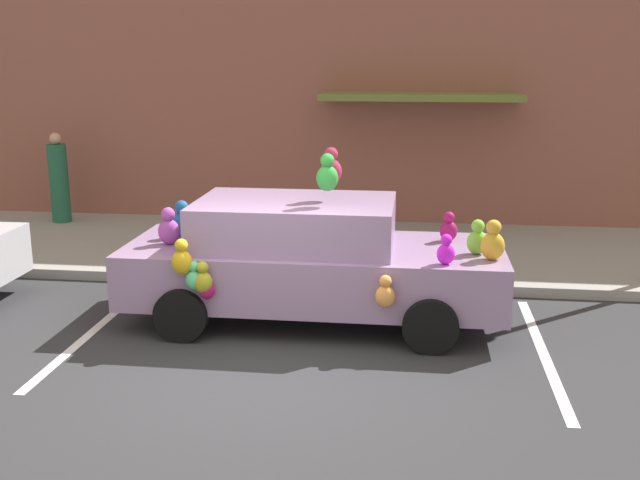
% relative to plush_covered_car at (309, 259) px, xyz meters
% --- Properties ---
extents(ground_plane, '(60.00, 60.00, 0.00)m').
position_rel_plush_covered_car_xyz_m(ground_plane, '(-0.38, -1.75, -0.80)').
color(ground_plane, '#2D2D30').
extents(sidewalk, '(24.00, 4.00, 0.15)m').
position_rel_plush_covered_car_xyz_m(sidewalk, '(-0.38, 3.25, -0.73)').
color(sidewalk, gray).
rests_on(sidewalk, ground).
extents(storefront_building, '(24.00, 1.25, 6.40)m').
position_rel_plush_covered_car_xyz_m(storefront_building, '(-0.36, 5.40, 2.39)').
color(storefront_building, brown).
rests_on(storefront_building, ground).
extents(parking_stripe_front, '(0.12, 3.60, 0.01)m').
position_rel_plush_covered_car_xyz_m(parking_stripe_front, '(2.80, -0.75, -0.80)').
color(parking_stripe_front, silver).
rests_on(parking_stripe_front, ground).
extents(parking_stripe_rear, '(0.12, 3.60, 0.01)m').
position_rel_plush_covered_car_xyz_m(parking_stripe_rear, '(-2.57, -0.75, -0.80)').
color(parking_stripe_rear, silver).
rests_on(parking_stripe_rear, ground).
extents(plush_covered_car, '(4.69, 2.13, 2.20)m').
position_rel_plush_covered_car_xyz_m(plush_covered_car, '(0.00, 0.00, 0.00)').
color(plush_covered_car, '#95779F').
rests_on(plush_covered_car, ground).
extents(teddy_bear_on_sidewalk, '(0.39, 0.33, 0.75)m').
position_rel_plush_covered_car_xyz_m(teddy_bear_on_sidewalk, '(-1.59, 1.75, -0.31)').
color(teddy_bear_on_sidewalk, beige).
rests_on(teddy_bear_on_sidewalk, sidewalk).
extents(pedestrian_near_shopfront, '(0.36, 0.36, 1.71)m').
position_rel_plush_covered_car_xyz_m(pedestrian_near_shopfront, '(-5.45, 4.44, 0.14)').
color(pedestrian_near_shopfront, '#205B40').
rests_on(pedestrian_near_shopfront, sidewalk).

